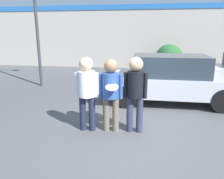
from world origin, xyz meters
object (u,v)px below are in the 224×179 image
(person_left, at_px, (87,87))
(shrub, at_px, (169,58))
(parked_car_near, at_px, (171,79))
(person_middle_with_frisbee, at_px, (111,89))
(person_right, at_px, (135,88))

(person_left, xyz_separation_m, shrub, (2.60, 8.59, -0.23))
(parked_car_near, relative_size, shrub, 2.75)
(person_middle_with_frisbee, distance_m, person_right, 0.55)
(parked_car_near, distance_m, shrub, 6.09)
(parked_car_near, xyz_separation_m, shrub, (0.49, 6.07, 0.02))
(person_middle_with_frisbee, distance_m, shrub, 8.79)
(person_left, bearing_deg, person_middle_with_frisbee, 4.72)
(person_left, distance_m, parked_car_near, 3.30)
(person_middle_with_frisbee, bearing_deg, person_left, -175.28)
(person_left, height_order, parked_car_near, person_left)
(person_right, height_order, parked_car_near, person_right)
(parked_car_near, bearing_deg, person_right, -112.75)
(person_middle_with_frisbee, bearing_deg, person_right, 4.08)
(person_right, distance_m, shrub, 8.64)
(person_left, xyz_separation_m, parked_car_near, (2.11, 2.52, -0.26))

